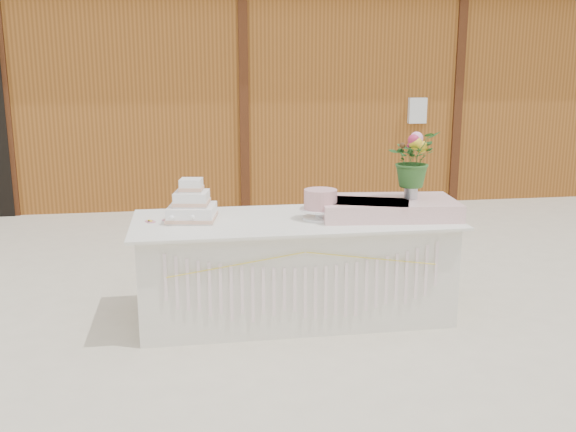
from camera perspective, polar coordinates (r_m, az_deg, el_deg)
name	(u,v)px	position (r m, az deg, el deg)	size (l,w,h in m)	color
ground	(294,315)	(5.03, 0.55, -8.79)	(80.00, 80.00, 0.00)	beige
barn	(232,81)	(10.63, -5.04, 11.89)	(12.60, 4.60, 3.30)	#91541E
cake_table	(294,267)	(4.89, 0.57, -4.59)	(2.40, 1.00, 0.77)	silver
wedding_cake	(192,206)	(4.76, -8.54, 0.86)	(0.40, 0.40, 0.31)	white
pink_cake_stand	(320,203)	(4.75, 2.90, 1.20)	(0.31, 0.31, 0.22)	white
satin_runner	(388,208)	(4.92, 8.85, 0.75)	(1.02, 0.59, 0.13)	#F7C7C7
flower_vase	(411,189)	(4.96, 10.87, 2.34)	(0.10, 0.10, 0.14)	silver
bouquet	(412,153)	(4.92, 11.01, 5.54)	(0.38, 0.33, 0.42)	#2D5E25
loose_flowers	(158,220)	(4.79, -11.50, -0.39)	(0.13, 0.31, 0.02)	#D07F91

